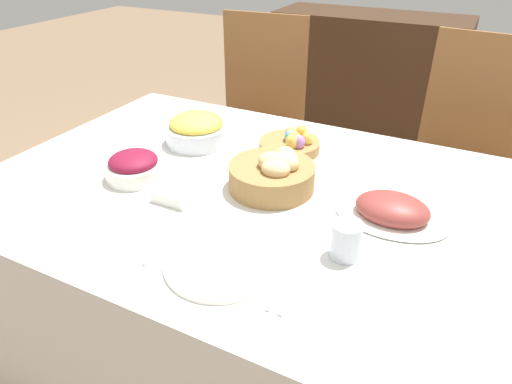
# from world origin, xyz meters

# --- Properties ---
(ground_plane) EXTENTS (12.00, 12.00, 0.00)m
(ground_plane) POSITION_xyz_m (0.00, 0.00, 0.00)
(ground_plane) COLOR #7F664C
(dining_table) EXTENTS (1.66, 1.07, 0.72)m
(dining_table) POSITION_xyz_m (0.00, 0.00, 0.36)
(dining_table) COLOR silver
(dining_table) RESTS_ON ground
(chair_far_right) EXTENTS (0.47, 0.47, 1.02)m
(chair_far_right) POSITION_xyz_m (0.46, 0.87, 0.54)
(chair_far_right) COLOR brown
(chair_far_right) RESTS_ON ground
(chair_far_left) EXTENTS (0.45, 0.45, 1.02)m
(chair_far_left) POSITION_xyz_m (-0.48, 0.87, 0.54)
(chair_far_left) COLOR brown
(chair_far_left) RESTS_ON ground
(sideboard) EXTENTS (1.15, 0.44, 0.90)m
(sideboard) POSITION_xyz_m (-0.21, 1.89, 0.45)
(sideboard) COLOR #3D2616
(sideboard) RESTS_ON ground
(bread_basket) EXTENTS (0.24, 0.24, 0.12)m
(bread_basket) POSITION_xyz_m (0.01, 0.02, 0.77)
(bread_basket) COLOR #9E7542
(bread_basket) RESTS_ON dining_table
(egg_basket) EXTENTS (0.20, 0.20, 0.08)m
(egg_basket) POSITION_xyz_m (-0.05, 0.27, 0.75)
(egg_basket) COLOR #9E7542
(egg_basket) RESTS_ON dining_table
(ham_platter) EXTENTS (0.29, 0.20, 0.07)m
(ham_platter) POSITION_xyz_m (0.34, 0.02, 0.75)
(ham_platter) COLOR white
(ham_platter) RESTS_ON dining_table
(pineapple_bowl) EXTENTS (0.21, 0.21, 0.11)m
(pineapple_bowl) POSITION_xyz_m (-0.36, 0.18, 0.77)
(pineapple_bowl) COLOR silver
(pineapple_bowl) RESTS_ON dining_table
(beet_salad_bowl) EXTENTS (0.17, 0.17, 0.08)m
(beet_salad_bowl) POSITION_xyz_m (-0.39, -0.11, 0.76)
(beet_salad_bowl) COLOR white
(beet_salad_bowl) RESTS_ON dining_table
(dinner_plate) EXTENTS (0.25, 0.25, 0.01)m
(dinner_plate) POSITION_xyz_m (0.04, -0.34, 0.73)
(dinner_plate) COLOR white
(dinner_plate) RESTS_ON dining_table
(fork) EXTENTS (0.01, 0.16, 0.00)m
(fork) POSITION_xyz_m (-0.11, -0.34, 0.72)
(fork) COLOR silver
(fork) RESTS_ON dining_table
(knife) EXTENTS (0.01, 0.16, 0.00)m
(knife) POSITION_xyz_m (0.20, -0.34, 0.72)
(knife) COLOR silver
(knife) RESTS_ON dining_table
(spoon) EXTENTS (0.01, 0.16, 0.00)m
(spoon) POSITION_xyz_m (0.23, -0.34, 0.72)
(spoon) COLOR silver
(spoon) RESTS_ON dining_table
(drinking_cup) EXTENTS (0.07, 0.07, 0.09)m
(drinking_cup) POSITION_xyz_m (0.28, -0.18, 0.77)
(drinking_cup) COLOR silver
(drinking_cup) RESTS_ON dining_table
(butter_dish) EXTENTS (0.10, 0.06, 0.03)m
(butter_dish) POSITION_xyz_m (-0.21, -0.17, 0.74)
(butter_dish) COLOR white
(butter_dish) RESTS_ON dining_table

